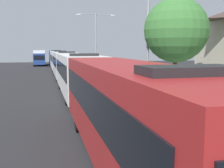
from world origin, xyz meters
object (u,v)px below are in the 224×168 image
(box_truck_oncoming, at_px, (39,57))
(streetlamp_far, at_px, (96,36))
(bus_fourth_in_line, at_px, (59,60))
(bus_middle, at_px, (65,64))
(streetlamp_mid, at_px, (148,24))
(bus_lead, at_px, (127,108))
(roadside_tree, at_px, (176,30))
(bus_second_in_line, at_px, (77,73))
(bus_rear, at_px, (56,57))

(box_truck_oncoming, height_order, streetlamp_far, streetlamp_far)
(box_truck_oncoming, relative_size, streetlamp_far, 0.85)
(bus_fourth_in_line, bearing_deg, bus_middle, -90.00)
(streetlamp_mid, height_order, streetlamp_far, streetlamp_far)
(streetlamp_mid, bearing_deg, bus_lead, -113.93)
(bus_lead, relative_size, roadside_tree, 1.73)
(bus_second_in_line, xyz_separation_m, box_truck_oncoming, (-3.30, 38.77, 0.01))
(bus_middle, height_order, bus_rear, same)
(bus_rear, xyz_separation_m, streetlamp_mid, (5.40, -38.41, 3.71))
(bus_second_in_line, bearing_deg, streetlamp_mid, -7.20)
(bus_fourth_in_line, height_order, bus_rear, same)
(bus_second_in_line, xyz_separation_m, streetlamp_far, (5.40, 21.03, 3.74))
(bus_second_in_line, distance_m, bus_fourth_in_line, 25.23)
(bus_middle, xyz_separation_m, box_truck_oncoming, (-3.30, 26.04, 0.01))
(bus_fourth_in_line, distance_m, box_truck_oncoming, 13.93)
(bus_middle, relative_size, streetlamp_mid, 1.28)
(streetlamp_far, height_order, roadside_tree, streetlamp_far)
(bus_second_in_line, distance_m, box_truck_oncoming, 38.91)
(bus_lead, bearing_deg, bus_fourth_in_line, 90.00)
(streetlamp_mid, bearing_deg, bus_middle, 111.93)
(bus_middle, relative_size, bus_rear, 0.96)
(bus_lead, bearing_deg, box_truck_oncoming, 93.66)
(bus_fourth_in_line, xyz_separation_m, box_truck_oncoming, (-3.30, 13.54, 0.01))
(bus_lead, relative_size, bus_middle, 1.11)
(bus_rear, relative_size, box_truck_oncoming, 1.56)
(streetlamp_far, bearing_deg, bus_fourth_in_line, 142.08)
(bus_lead, distance_m, bus_middle, 25.57)
(bus_fourth_in_line, bearing_deg, bus_rear, 90.00)
(bus_fourth_in_line, distance_m, streetlamp_mid, 26.73)
(bus_second_in_line, distance_m, roadside_tree, 8.04)
(bus_lead, bearing_deg, roadside_tree, 56.90)
(bus_second_in_line, xyz_separation_m, bus_rear, (-0.00, 37.73, -0.00))
(bus_lead, height_order, bus_second_in_line, same)
(bus_middle, relative_size, roadside_tree, 1.56)
(bus_middle, bearing_deg, streetlamp_mid, -68.07)
(bus_middle, relative_size, box_truck_oncoming, 1.50)
(bus_lead, xyz_separation_m, bus_fourth_in_line, (-0.00, 38.08, -0.00))
(bus_lead, height_order, streetlamp_far, streetlamp_far)
(bus_lead, distance_m, roadside_tree, 13.47)
(bus_fourth_in_line, height_order, streetlamp_mid, streetlamp_mid)
(bus_lead, bearing_deg, bus_middle, 90.00)
(bus_lead, bearing_deg, bus_second_in_line, 90.00)
(bus_lead, height_order, box_truck_oncoming, bus_lead)
(box_truck_oncoming, bearing_deg, bus_fourth_in_line, -76.29)
(bus_second_in_line, distance_m, bus_rear, 37.73)
(bus_lead, relative_size, bus_rear, 1.07)
(bus_lead, distance_m, bus_fourth_in_line, 38.08)
(box_truck_oncoming, xyz_separation_m, roadside_tree, (10.45, -40.65, 3.15))
(bus_second_in_line, bearing_deg, box_truck_oncoming, 94.87)
(box_truck_oncoming, bearing_deg, streetlamp_mid, -77.56)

